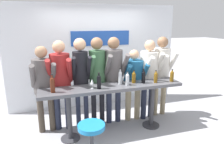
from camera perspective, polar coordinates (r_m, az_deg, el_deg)
ground_plane at (r=4.19m, az=0.30°, el=-16.69°), size 40.00×40.00×0.00m
back_wall at (r=5.14m, az=-4.75°, el=4.51°), size 4.32×0.12×2.57m
tasting_table at (r=3.84m, az=0.32°, el=-6.16°), size 2.72×0.48×0.97m
bar_stool at (r=3.23m, az=-5.83°, el=-18.03°), size 0.44×0.44×0.65m
person_far_left at (r=4.02m, az=-18.98°, el=-2.32°), size 0.48×0.57×1.72m
person_left at (r=3.99m, az=-14.49°, el=-1.16°), size 0.49×0.61×1.81m
person_center_left at (r=4.00m, az=-8.90°, el=-0.07°), size 0.38×0.54×1.85m
person_center at (r=4.06m, az=-4.19°, el=0.20°), size 0.41×0.55×1.86m
person_center_right at (r=4.14m, az=0.49°, el=0.27°), size 0.45×0.57×1.86m
person_right at (r=4.33m, az=6.19°, el=-1.75°), size 0.49×0.54×1.58m
person_far_right at (r=4.43m, az=10.55°, el=0.22°), size 0.53×0.63×1.78m
person_rightmost at (r=4.64m, az=13.92°, el=1.23°), size 0.45×0.57×1.84m
wine_bottle_0 at (r=3.79m, az=4.42°, el=-1.98°), size 0.07×0.07×0.27m
wine_bottle_1 at (r=3.96m, az=8.99°, el=-1.28°), size 0.07×0.07×0.29m
wine_bottle_2 at (r=4.04m, az=12.40°, el=-1.37°), size 0.07×0.07×0.25m
wine_bottle_3 at (r=4.20m, az=16.76°, el=-1.01°), size 0.08×0.08×0.25m
wine_bottle_4 at (r=3.54m, az=-16.66°, el=-3.32°), size 0.08×0.08×0.33m
wine_bottle_5 at (r=3.83m, az=2.36°, el=-1.49°), size 0.07×0.07×0.32m
wine_bottle_6 at (r=3.58m, az=-3.75°, el=-2.67°), size 0.07×0.07×0.30m
wine_bottle_7 at (r=3.95m, az=6.25°, el=-1.43°), size 0.08×0.08×0.25m
wine_glass_0 at (r=3.61m, az=-5.74°, el=-2.82°), size 0.07×0.07×0.18m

